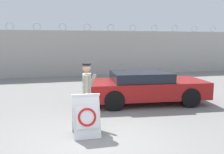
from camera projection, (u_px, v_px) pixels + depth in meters
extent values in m
plane|color=gray|center=(95.00, 141.00, 5.89)|extent=(90.00, 90.00, 0.00)
cube|color=#ADA8A0|center=(63.00, 54.00, 16.35)|extent=(36.00, 0.30, 2.98)
torus|color=gray|center=(10.00, 26.00, 15.31)|extent=(0.47, 0.03, 0.47)
torus|color=gray|center=(37.00, 27.00, 15.71)|extent=(0.47, 0.03, 0.47)
torus|color=gray|center=(63.00, 27.00, 16.10)|extent=(0.47, 0.03, 0.47)
torus|color=gray|center=(87.00, 27.00, 16.50)|extent=(0.47, 0.03, 0.47)
torus|color=gray|center=(111.00, 28.00, 16.89)|extent=(0.47, 0.03, 0.47)
torus|color=gray|center=(133.00, 28.00, 17.29)|extent=(0.47, 0.03, 0.47)
torus|color=gray|center=(154.00, 28.00, 17.68)|extent=(0.47, 0.03, 0.47)
torus|color=gray|center=(175.00, 28.00, 18.08)|extent=(0.47, 0.03, 0.47)
torus|color=gray|center=(194.00, 29.00, 18.47)|extent=(0.47, 0.03, 0.47)
torus|color=gray|center=(213.00, 29.00, 18.87)|extent=(0.47, 0.03, 0.47)
cube|color=white|center=(87.00, 117.00, 6.05)|extent=(0.66, 0.34, 1.01)
cube|color=white|center=(85.00, 114.00, 6.33)|extent=(0.66, 0.34, 1.01)
cube|color=white|center=(86.00, 95.00, 6.11)|extent=(0.70, 0.07, 0.05)
cube|color=white|center=(87.00, 117.00, 6.01)|extent=(0.56, 0.19, 0.54)
torus|color=red|center=(87.00, 117.00, 6.00)|extent=(0.45, 0.19, 0.44)
cylinder|color=#514C42|center=(87.00, 112.00, 6.77)|extent=(0.15, 0.15, 0.82)
cylinder|color=#514C42|center=(87.00, 111.00, 6.95)|extent=(0.15, 0.15, 0.82)
cube|color=gray|center=(87.00, 85.00, 6.75)|extent=(0.29, 0.46, 0.63)
sphere|color=tan|center=(87.00, 68.00, 6.68)|extent=(0.22, 0.22, 0.22)
cylinder|color=gray|center=(87.00, 87.00, 6.49)|extent=(0.09, 0.09, 0.60)
cylinder|color=gray|center=(91.00, 84.00, 7.02)|extent=(0.35, 0.15, 0.58)
cylinder|color=black|center=(87.00, 64.00, 6.67)|extent=(0.23, 0.23, 0.05)
cylinder|color=black|center=(171.00, 88.00, 10.49)|extent=(0.71, 0.26, 0.69)
cylinder|color=black|center=(190.00, 98.00, 8.78)|extent=(0.71, 0.26, 0.69)
cylinder|color=black|center=(107.00, 90.00, 10.07)|extent=(0.71, 0.26, 0.69)
cylinder|color=black|center=(114.00, 101.00, 8.36)|extent=(0.71, 0.26, 0.69)
cube|color=maroon|center=(146.00, 89.00, 9.40)|extent=(4.55, 2.26, 0.61)
cube|color=black|center=(141.00, 76.00, 9.29)|extent=(2.26, 1.86, 0.34)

